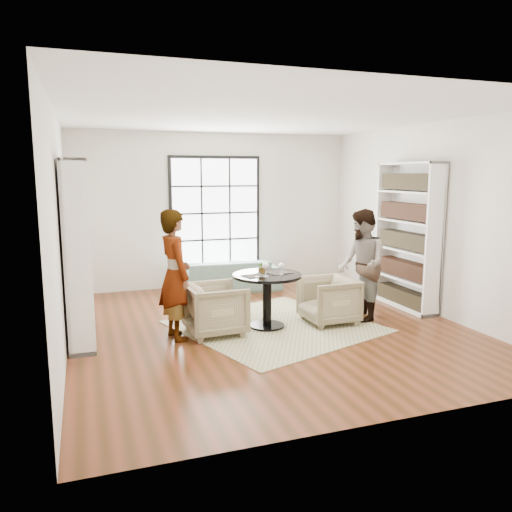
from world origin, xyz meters
name	(u,v)px	position (x,y,z in m)	size (l,w,h in m)	color
ground	(268,327)	(0.00, 0.00, 0.00)	(6.00, 6.00, 0.00)	maroon
room_shell	(256,237)	(0.00, 0.54, 1.26)	(6.00, 6.01, 6.00)	silver
rug	(275,326)	(0.11, -0.01, 0.01)	(2.50, 2.50, 0.01)	#B6B088
pedestal_table	(267,289)	(-0.02, 0.00, 0.57)	(0.99, 0.99, 0.79)	black
sofa	(227,275)	(0.08, 2.45, 0.30)	(2.02, 0.79, 0.59)	gray
armchair_left	(215,309)	(-0.80, -0.05, 0.36)	(0.77, 0.79, 0.72)	tan
armchair_right	(328,300)	(0.93, -0.09, 0.35)	(0.74, 0.76, 0.69)	tan
person_left	(175,275)	(-1.35, -0.05, 0.88)	(0.64, 0.42, 1.76)	gray
person_right	(362,265)	(1.48, -0.09, 0.85)	(0.82, 0.64, 1.69)	gray
placemat_left	(255,276)	(-0.22, -0.07, 0.80)	(0.34, 0.26, 0.01)	black
placemat_right	(279,273)	(0.18, 0.03, 0.80)	(0.34, 0.26, 0.01)	black
cutlery_left	(255,275)	(-0.22, -0.07, 0.80)	(0.14, 0.22, 0.01)	#BCBBC0
cutlery_right	(279,272)	(0.18, 0.03, 0.80)	(0.14, 0.22, 0.01)	#BCBBC0
wine_glass_left	(266,266)	(-0.10, -0.18, 0.94)	(0.10, 0.10, 0.21)	silver
wine_glass_right	(281,266)	(0.16, -0.11, 0.92)	(0.08, 0.08, 0.17)	silver
flower_centerpiece	(263,267)	(-0.06, 0.04, 0.89)	(0.18, 0.15, 0.20)	gray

